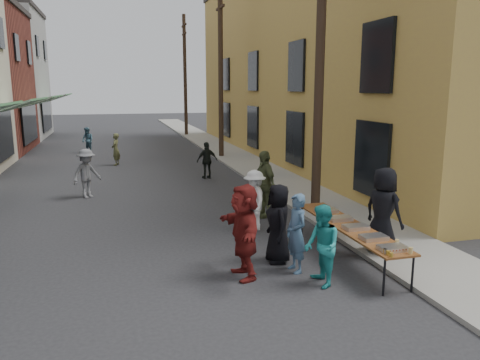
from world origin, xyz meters
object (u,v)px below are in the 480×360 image
utility_pole_far (185,76)px  server (383,210)px  guest_front_c (322,246)px  guest_front_a (278,223)px  utility_pole_near (320,56)px  catering_tray_sausage (393,248)px  serving_table (349,227)px  utility_pole_mid (221,71)px

utility_pole_far → server: (0.05, -27.39, -3.46)m
utility_pole_far → guest_front_c: size_ratio=5.81×
guest_front_a → guest_front_c: size_ratio=1.09×
utility_pole_near → catering_tray_sausage: 6.25m
serving_table → guest_front_c: 1.65m
serving_table → guest_front_c: guest_front_c is taller
utility_pole_mid → utility_pole_far: (0.00, 12.00, 0.00)m
guest_front_a → server: bearing=86.5°
utility_pole_mid → catering_tray_sausage: size_ratio=18.00×
catering_tray_sausage → utility_pole_far: bearing=88.6°
guest_front_c → utility_pole_far: bearing=179.8°
utility_pole_mid → catering_tray_sausage: 17.39m
serving_table → server: (0.78, -0.06, 0.33)m
utility_pole_near → guest_front_c: bearing=-113.0°
utility_pole_mid → server: (0.05, -15.39, -3.46)m
guest_front_c → serving_table: bearing=138.3°
serving_table → guest_front_c: (-1.17, -1.16, 0.06)m
guest_front_a → guest_front_c: (0.36, -1.38, -0.07)m
utility_pole_mid → server: bearing=-89.8°
guest_front_a → catering_tray_sausage: bearing=42.9°
serving_table → catering_tray_sausage: 1.65m
catering_tray_sausage → guest_front_c: size_ratio=0.32×
utility_pole_mid → guest_front_a: bearing=-98.5°
utility_pole_mid → guest_front_c: utility_pole_mid is taller
utility_pole_near → utility_pole_far: same height
utility_pole_far → catering_tray_sausage: (-0.73, -28.98, -3.71)m
catering_tray_sausage → server: (0.78, 1.59, 0.25)m
utility_pole_near → utility_pole_mid: bearing=90.0°
guest_front_a → guest_front_c: guest_front_a is taller
utility_pole_far → serving_table: size_ratio=2.25×
utility_pole_far → guest_front_a: (-2.27, -27.10, -3.66)m
utility_pole_near → serving_table: size_ratio=2.25×
server → utility_pole_near: bearing=-20.2°
catering_tray_sausage → guest_front_a: (-1.53, 1.87, 0.05)m
utility_pole_near → utility_pole_mid: 12.00m
serving_table → server: 0.85m
utility_pole_near → guest_front_a: (-2.27, -3.10, -3.66)m
serving_table → guest_front_a: 1.55m
utility_pole_far → serving_table: bearing=-91.5°
catering_tray_sausage → serving_table: bearing=90.0°
serving_table → catering_tray_sausage: catering_tray_sausage is taller
utility_pole_mid → server: size_ratio=4.78×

